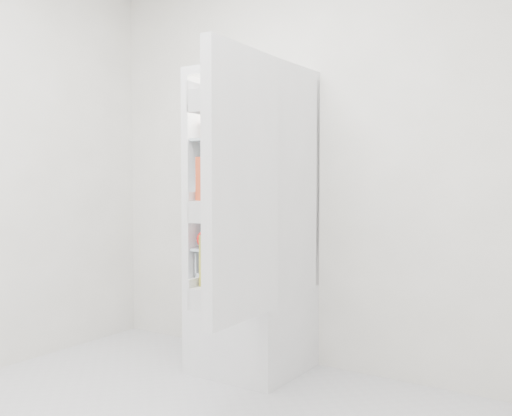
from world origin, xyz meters
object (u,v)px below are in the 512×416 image
Objects in this scene: refrigerator at (256,259)px; fridge_door at (238,191)px; mushroom_bowl at (236,241)px; red_cabbage at (267,232)px.

fridge_door is (0.32, -0.64, 0.43)m from refrigerator.
fridge_door is (0.40, -0.55, 0.31)m from mushroom_bowl.
refrigerator reaches higher than red_cabbage.
red_cabbage is 1.21× the size of mushroom_bowl.
mushroom_bowl is 0.12× the size of fridge_door.
mushroom_bowl is 0.75m from fridge_door.
refrigerator is 0.83m from fridge_door.
fridge_door is at bearing -53.79° from mushroom_bowl.
red_cabbage is at bearing 17.16° from fridge_door.
refrigerator is at bearing 44.12° from mushroom_bowl.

